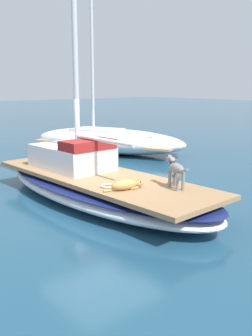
{
  "coord_description": "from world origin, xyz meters",
  "views": [
    {
      "loc": [
        -5.56,
        -7.47,
        2.85
      ],
      "look_at": [
        0.0,
        -1.0,
        1.01
      ],
      "focal_mm": 41.34,
      "sensor_mm": 36.0,
      "label": 1
    }
  ],
  "objects_px": {
    "moored_boat_starboard_side": "(108,140)",
    "sailboat_main": "(100,188)",
    "dog_tan": "(126,185)",
    "dog_grey": "(176,169)",
    "deck_winch": "(175,180)",
    "coiled_rope": "(108,186)"
  },
  "relations": [
    {
      "from": "dog_tan",
      "to": "moored_boat_starboard_side",
      "type": "xyz_separation_m",
      "value": [
        4.87,
        6.84,
        -0.21
      ]
    },
    {
      "from": "sailboat_main",
      "to": "moored_boat_starboard_side",
      "type": "height_order",
      "value": "moored_boat_starboard_side"
    },
    {
      "from": "dog_grey",
      "to": "coiled_rope",
      "type": "relative_size",
      "value": 2.8
    },
    {
      "from": "dog_grey",
      "to": "deck_winch",
      "type": "height_order",
      "value": "dog_grey"
    },
    {
      "from": "dog_tan",
      "to": "moored_boat_starboard_side",
      "type": "height_order",
      "value": "moored_boat_starboard_side"
    },
    {
      "from": "sailboat_main",
      "to": "coiled_rope",
      "type": "bearing_deg",
      "value": -117.77
    },
    {
      "from": "dog_grey",
      "to": "moored_boat_starboard_side",
      "type": "distance_m",
      "value": 8.44
    },
    {
      "from": "coiled_rope",
      "to": "deck_winch",
      "type": "bearing_deg",
      "value": -31.07
    },
    {
      "from": "moored_boat_starboard_side",
      "to": "sailboat_main",
      "type": "bearing_deg",
      "value": -129.73
    },
    {
      "from": "deck_winch",
      "to": "coiled_rope",
      "type": "bearing_deg",
      "value": 148.93
    },
    {
      "from": "coiled_rope",
      "to": "moored_boat_starboard_side",
      "type": "height_order",
      "value": "moored_boat_starboard_side"
    },
    {
      "from": "dog_tan",
      "to": "coiled_rope",
      "type": "xyz_separation_m",
      "value": [
        -0.16,
        0.42,
        -0.08
      ]
    },
    {
      "from": "dog_tan",
      "to": "dog_grey",
      "type": "distance_m",
      "value": 1.13
    },
    {
      "from": "deck_winch",
      "to": "moored_boat_starboard_side",
      "type": "bearing_deg",
      "value": 62.69
    },
    {
      "from": "sailboat_main",
      "to": "moored_boat_starboard_side",
      "type": "xyz_separation_m",
      "value": [
        4.5,
        5.41,
        0.22
      ]
    },
    {
      "from": "dog_grey",
      "to": "coiled_rope",
      "type": "height_order",
      "value": "dog_grey"
    },
    {
      "from": "deck_winch",
      "to": "dog_grey",
      "type": "bearing_deg",
      "value": -137.75
    },
    {
      "from": "coiled_rope",
      "to": "dog_tan",
      "type": "bearing_deg",
      "value": -69.41
    },
    {
      "from": "sailboat_main",
      "to": "deck_winch",
      "type": "bearing_deg",
      "value": -66.7
    },
    {
      "from": "dog_tan",
      "to": "deck_winch",
      "type": "relative_size",
      "value": 4.5
    },
    {
      "from": "dog_tan",
      "to": "deck_winch",
      "type": "bearing_deg",
      "value": -17.82
    },
    {
      "from": "sailboat_main",
      "to": "dog_grey",
      "type": "relative_size",
      "value": 8.06
    }
  ]
}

